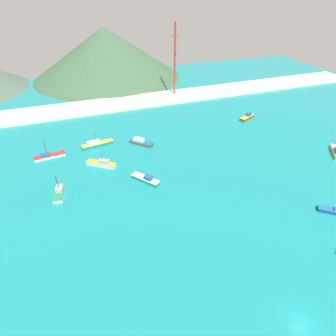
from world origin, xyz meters
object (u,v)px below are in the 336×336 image
Objects in this scene: fishing_boat_1 at (141,142)px; fishing_boat_9 at (247,117)px; radio_tower at (175,60)px; fishing_boat_8 at (49,156)px; fishing_boat_7 at (102,164)px; fishing_boat_3 at (336,211)px; fishing_boat_5 at (146,179)px; fishing_boat_2 at (336,152)px; fishing_boat_11 at (60,192)px; fishing_boat_4 at (97,144)px.

fishing_boat_9 is at bearing 6.64° from fishing_boat_1.
fishing_boat_1 is 54.38m from radio_tower.
radio_tower is at bearing 55.39° from fishing_boat_1.
fishing_boat_7 is at bearing -35.53° from fishing_boat_8.
fishing_boat_1 is at bearing -173.36° from fishing_boat_9.
fishing_boat_9 is 0.24× the size of radio_tower.
fishing_boat_3 reaches higher than fishing_boat_5.
fishing_boat_5 is (-4.72, -22.26, -0.07)m from fishing_boat_1.
fishing_boat_3 reaches higher than fishing_boat_9.
fishing_boat_2 is 1.13× the size of fishing_boat_11.
fishing_boat_4 is 13.59m from fishing_boat_7.
fishing_boat_9 is at bearing -64.07° from radio_tower.
fishing_boat_9 reaches higher than fishing_boat_5.
radio_tower is at bearing 47.33° from fishing_boat_11.
fishing_boat_2 is 77.09m from fishing_boat_7.
fishing_boat_8 is at bearing 160.98° from fishing_boat_2.
fishing_boat_7 reaches higher than fishing_boat_3.
fishing_boat_7 is 16.95m from fishing_boat_11.
fishing_boat_8 is at bearing -177.02° from fishing_boat_9.
fishing_boat_8 is 78.50m from fishing_boat_9.
fishing_boat_1 is at bearing 35.32° from fishing_boat_11.
fishing_boat_1 is 18.09m from fishing_boat_7.
radio_tower is at bearing 41.09° from fishing_boat_4.
fishing_boat_4 is 1.50× the size of fishing_boat_11.
fishing_boat_4 is 62.53m from fishing_boat_9.
fishing_boat_3 is 0.65× the size of fishing_boat_4.
radio_tower is at bearing 49.43° from fishing_boat_7.
fishing_boat_8 reaches higher than fishing_boat_2.
fishing_boat_11 is (-87.68, 9.33, -0.06)m from fishing_boat_2.
fishing_boat_4 is at bearing -178.56° from fishing_boat_9.
fishing_boat_9 is 44.41m from radio_tower.
fishing_boat_8 is 1.26× the size of fishing_boat_9.
fishing_boat_8 is (-66.78, 53.26, -0.02)m from fishing_boat_3.
fishing_boat_1 is 0.95× the size of fishing_boat_5.
fishing_boat_8 is at bearing 141.43° from fishing_boat_3.
fishing_boat_5 is 75.21m from radio_tower.
fishing_boat_3 is at bearing -55.24° from fishing_boat_1.
fishing_boat_7 is at bearing 165.01° from fishing_boat_2.
fishing_boat_5 is at bearing -152.00° from fishing_boat_9.
fishing_boat_1 is at bearing 78.02° from fishing_boat_5.
radio_tower is (44.80, 52.33, 16.21)m from fishing_boat_7.
fishing_boat_2 is at bearing 43.79° from fishing_boat_3.
fishing_boat_8 is at bearing -145.63° from radio_tower.
fishing_boat_5 is (-63.86, 7.30, -0.19)m from fishing_boat_2.
fishing_boat_5 is 35.28m from fishing_boat_8.
fishing_boat_1 is at bearing -124.61° from radio_tower.
fishing_boat_2 is 81.33m from fishing_boat_4.
fishing_boat_9 is at bearing 28.00° from fishing_boat_5.
fishing_boat_11 is (-23.82, 2.03, 0.13)m from fishing_boat_5.
fishing_boat_3 is at bearing -26.09° from fishing_boat_11.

